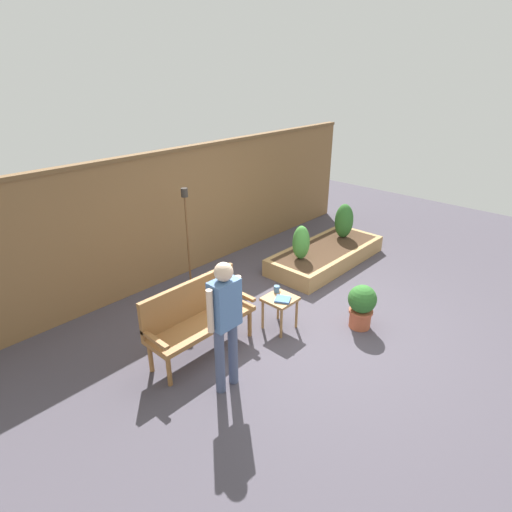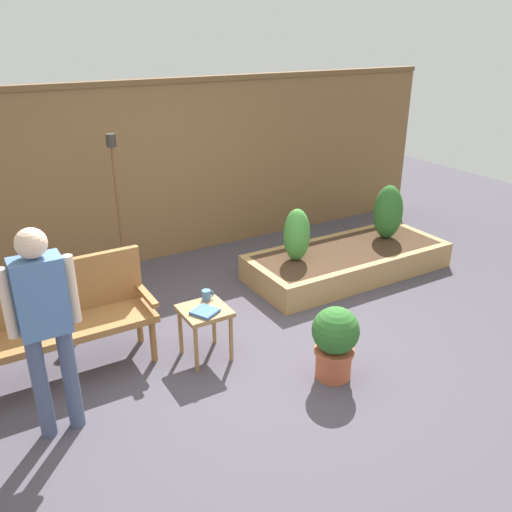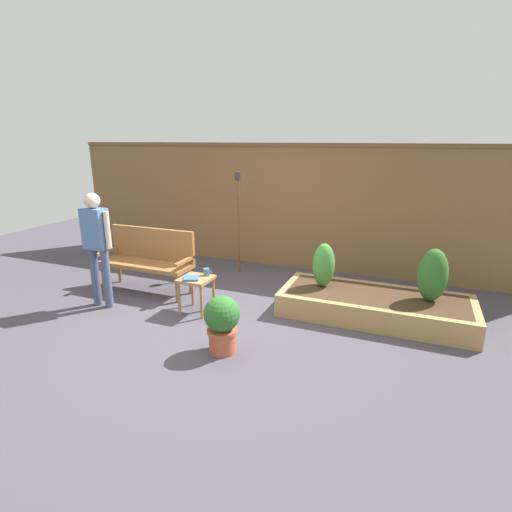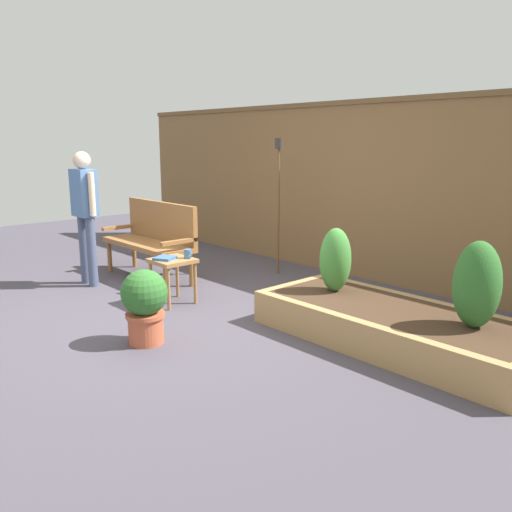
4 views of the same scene
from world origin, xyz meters
The scene contains 12 objects.
ground_plane centered at (0.00, 0.00, 0.00)m, with size 14.00×14.00×0.00m, color #47424C.
fence_back centered at (0.00, 2.60, 1.09)m, with size 8.40×0.14×2.16m.
garden_bench centered at (-1.47, 0.69, 0.54)m, with size 1.44×0.48×0.94m.
side_table centered at (-0.40, 0.24, 0.40)m, with size 0.40×0.40×0.48m.
cup_on_table centered at (-0.31, 0.38, 0.53)m, with size 0.12×0.08×0.10m.
book_on_table centered at (-0.43, 0.17, 0.49)m, with size 0.19×0.20×0.03m, color #38609E.
potted_boxwood centered at (0.39, -0.56, 0.35)m, with size 0.39×0.39×0.64m.
raised_planter_bed centered at (1.81, 0.97, 0.15)m, with size 2.40×1.00×0.30m.
shrub_near_bench centered at (1.11, 1.04, 0.60)m, with size 0.29×0.29×0.60m.
shrub_far_corner centered at (2.45, 1.04, 0.63)m, with size 0.35×0.35×0.66m.
tiki_torch centered at (-0.57, 1.95, 1.17)m, with size 0.10×0.10×1.71m.
person_by_bench centered at (-1.70, -0.08, 0.93)m, with size 0.47×0.20×1.56m.
Camera 3 is at (2.19, -4.01, 2.23)m, focal length 27.94 mm.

